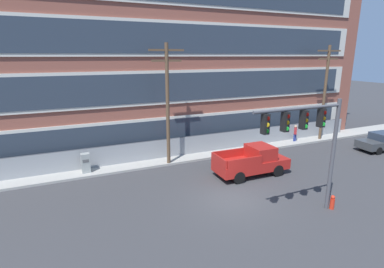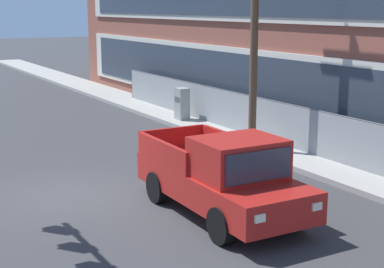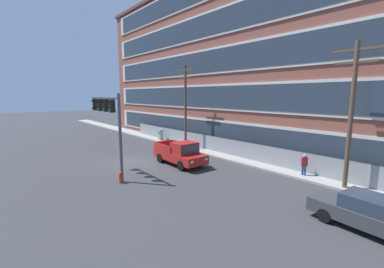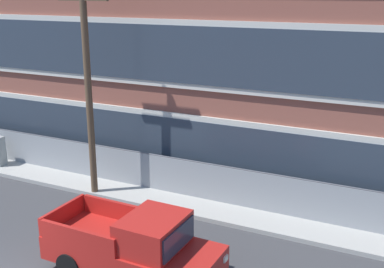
{
  "view_description": "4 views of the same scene",
  "coord_description": "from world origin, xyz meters",
  "views": [
    {
      "loc": [
        -8.37,
        -13.17,
        7.95
      ],
      "look_at": [
        -0.24,
        4.9,
        2.73
      ],
      "focal_mm": 28.0,
      "sensor_mm": 36.0,
      "label": 1
    },
    {
      "loc": [
        14.34,
        -4.59,
        4.85
      ],
      "look_at": [
        1.82,
        2.68,
        1.71
      ],
      "focal_mm": 55.0,
      "sensor_mm": 36.0,
      "label": 2
    },
    {
      "loc": [
        19.98,
        -9.79,
        5.81
      ],
      "look_at": [
        3.94,
        3.4,
        2.61
      ],
      "focal_mm": 24.0,
      "sensor_mm": 36.0,
      "label": 3
    },
    {
      "loc": [
        9.99,
        -7.5,
        7.91
      ],
      "look_at": [
        3.95,
        4.96,
        3.74
      ],
      "focal_mm": 45.0,
      "sensor_mm": 36.0,
      "label": 4
    }
  ],
  "objects": [
    {
      "name": "ground_plane",
      "position": [
        0.0,
        0.0,
        0.0
      ],
      "size": [
        160.0,
        160.0,
        0.0
      ],
      "primitive_type": "plane",
      "color": "#38383A"
    },
    {
      "name": "traffic_signal_mast",
      "position": [
        2.41,
        -2.89,
        4.39
      ],
      "size": [
        5.17,
        0.43,
        5.9
      ],
      "color": "#4C4C51",
      "rests_on": "ground"
    },
    {
      "name": "brick_mill_building",
      "position": [
        -1.05,
        13.45,
        9.19
      ],
      "size": [
        41.97,
        10.0,
        18.35
      ],
      "color": "brown",
      "rests_on": "ground"
    },
    {
      "name": "sedan_dark_grey",
      "position": [
        16.84,
        2.61,
        0.8
      ],
      "size": [
        4.72,
        2.1,
        1.56
      ],
      "color": "#383A3D",
      "rests_on": "ground"
    },
    {
      "name": "utility_pole_near_corner",
      "position": [
        -1.28,
        6.81,
        4.88
      ],
      "size": [
        2.54,
        0.26,
        8.8
      ],
      "color": "brown",
      "rests_on": "ground"
    },
    {
      "name": "fire_hydrant",
      "position": [
        4.37,
        -3.06,
        0.38
      ],
      "size": [
        0.24,
        0.24,
        0.78
      ],
      "color": "red",
      "rests_on": "ground"
    },
    {
      "name": "utility_pole_midblock",
      "position": [
        14.27,
        7.11,
        4.93
      ],
      "size": [
        2.69,
        0.26,
        8.85
      ],
      "color": "brown",
      "rests_on": "ground"
    },
    {
      "name": "pickup_truck_red",
      "position": [
        3.3,
        2.68,
        0.94
      ],
      "size": [
        5.17,
        2.2,
        1.99
      ],
      "color": "#AD1E19",
      "rests_on": "ground"
    },
    {
      "name": "pedestrian_near_cabinet",
      "position": [
        11.47,
        7.46,
        0.97
      ],
      "size": [
        0.45,
        0.46,
        1.69
      ],
      "color": "navy",
      "rests_on": "ground"
    },
    {
      "name": "sidewalk_building_side",
      "position": [
        0.0,
        7.68,
        0.08
      ],
      "size": [
        80.0,
        2.14,
        0.16
      ],
      "primitive_type": "cube",
      "color": "#9E9B93",
      "rests_on": "ground"
    },
    {
      "name": "chain_link_fence",
      "position": [
        2.22,
        8.08,
        0.84
      ],
      "size": [
        31.91,
        0.06,
        1.65
      ],
      "color": "gray",
      "rests_on": "ground"
    },
    {
      "name": "electrical_cabinet",
      "position": [
        -7.1,
        7.38,
        0.75
      ],
      "size": [
        0.57,
        0.49,
        1.5
      ],
      "color": "#939993",
      "rests_on": "ground"
    }
  ]
}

